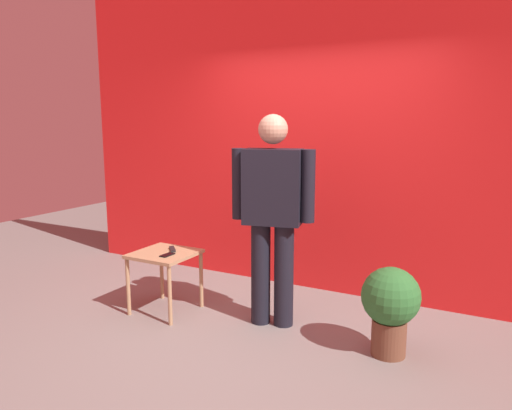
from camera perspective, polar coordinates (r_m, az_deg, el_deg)
ground_plane at (r=4.03m, az=-1.50°, el=-15.98°), size 12.00×12.00×0.00m
back_wall_red at (r=5.01m, az=7.21°, el=8.23°), size 5.85×0.12×3.23m
standing_person at (r=4.08m, az=1.97°, el=-0.58°), size 0.72×0.35×1.81m
side_table at (r=4.56m, az=-10.71°, el=-6.51°), size 0.54×0.54×0.57m
cell_phone at (r=4.43m, az=-10.43°, el=-5.81°), size 0.07×0.15×0.01m
tv_remote at (r=4.59m, az=-9.83°, el=-5.14°), size 0.15×0.15×0.02m
potted_plant at (r=3.83m, az=15.56°, el=-11.16°), size 0.44×0.44×0.69m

